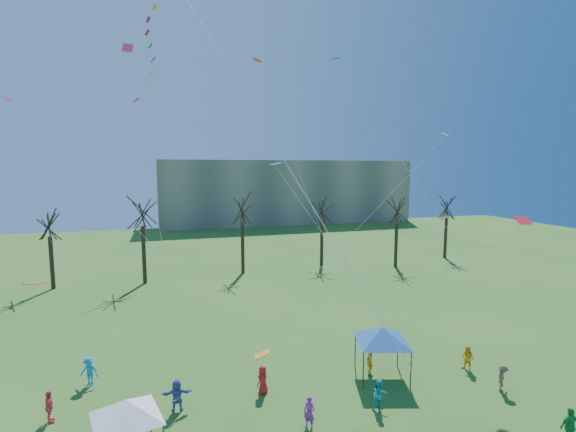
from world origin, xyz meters
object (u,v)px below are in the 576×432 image
object	(u,v)px
distant_building	(287,192)
canopy_tent_blue	(382,335)
canopy_tent_white	(126,409)
big_box_kite	(161,31)

from	to	relation	value
distant_building	canopy_tent_blue	distance (m)	74.60
canopy_tent_white	canopy_tent_blue	world-z (taller)	canopy_tent_blue
canopy_tent_white	canopy_tent_blue	size ratio (longest dim) A/B	0.91
big_box_kite	canopy_tent_blue	xyz separation A→B (m)	(12.64, 3.62, -15.87)
canopy_tent_white	canopy_tent_blue	bearing A→B (deg)	12.78
distant_building	canopy_tent_blue	xyz separation A→B (m)	(-15.30, -72.86, -4.72)
big_box_kite	canopy_tent_white	xyz separation A→B (m)	(-2.04, 0.29, -16.15)
distant_building	canopy_tent_white	world-z (taller)	distant_building
distant_building	canopy_tent_white	size ratio (longest dim) A/B	15.78
big_box_kite	canopy_tent_blue	distance (m)	20.61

